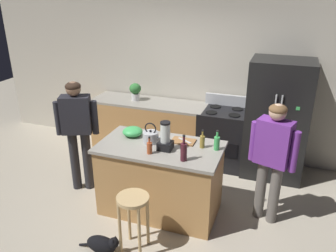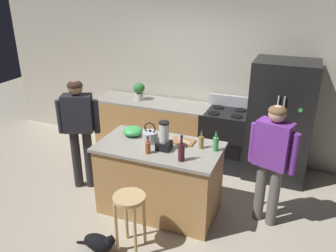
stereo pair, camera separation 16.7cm
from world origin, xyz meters
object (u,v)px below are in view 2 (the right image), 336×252
cat (99,242)px  mixing_bowl (133,131)px  refrigerator (280,121)px  bottle_wine (181,151)px  stove_range (226,138)px  bottle_cooking_sauce (148,147)px  bar_stool (130,208)px  person_by_island_left (79,125)px  blender_appliance (164,138)px  cutting_board (183,141)px  tea_kettle (150,136)px  potted_plant (139,90)px  chef_knife (184,141)px  bottle_soda (216,143)px  person_by_sink_right (272,155)px  bottle_vinegar (201,142)px  kitchen_island (159,178)px

cat → mixing_bowl: size_ratio=1.95×
refrigerator → mixing_bowl: size_ratio=6.87×
bottle_wine → mixing_bowl: 0.95m
stove_range → mixing_bowl: 1.75m
bottle_cooking_sauce → bar_stool: bearing=-87.2°
person_by_island_left → blender_appliance: 1.39m
cutting_board → bottle_cooking_sauce: bearing=-122.7°
bottle_cooking_sauce → tea_kettle: size_ratio=0.78×
potted_plant → chef_knife: potted_plant is taller
mixing_bowl → tea_kettle: 0.32m
potted_plant → tea_kettle: potted_plant is taller
chef_knife → bottle_soda: bearing=19.2°
cat → cutting_board: bearing=64.1°
person_by_sink_right → bottle_soda: bearing=-167.8°
mixing_bowl → person_by_island_left: bearing=-176.7°
cat → bottle_soda: bottle_soda is taller
person_by_sink_right → bottle_vinegar: 0.85m
bottle_soda → person_by_island_left: bearing=-179.6°
mixing_bowl → bottle_vinegar: bearing=-2.2°
cat → bottle_cooking_sauce: size_ratio=2.40×
stove_range → person_by_sink_right: size_ratio=0.72×
chef_knife → cutting_board: bearing=-151.1°
refrigerator → bar_stool: bearing=-120.3°
kitchen_island → bottle_soda: bottle_soda is taller
refrigerator → bottle_soda: 1.51m
bottle_cooking_sauce → cutting_board: size_ratio=0.72×
person_by_island_left → mixing_bowl: bearing=3.3°
potted_plant → bottle_soda: potted_plant is taller
bar_stool → blender_appliance: size_ratio=1.94×
bottle_soda → blender_appliance: bearing=-161.2°
mixing_bowl → cutting_board: bearing=3.3°
cat → bottle_cooking_sauce: bearing=68.6°
person_by_sink_right → bar_stool: person_by_sink_right is taller
person_by_sink_right → bottle_cooking_sauce: size_ratio=7.26×
potted_plant → person_by_sink_right: bearing=-28.2°
bottle_wine → mixing_bowl: size_ratio=1.19×
person_by_island_left → kitchen_island: bearing=-5.3°
refrigerator → bar_stool: size_ratio=2.62×
person_by_island_left → chef_knife: bearing=3.3°
kitchen_island → refrigerator: size_ratio=0.85×
bar_stool → cutting_board: cutting_board is taller
mixing_bowl → blender_appliance: bearing=-23.1°
bottle_wine → chef_knife: bearing=105.5°
bottle_vinegar → person_by_sink_right: bearing=9.8°
refrigerator → cutting_board: bearing=-130.0°
refrigerator → tea_kettle: bearing=-135.6°
potted_plant → chef_knife: size_ratio=1.36×
kitchen_island → cat: bearing=-108.9°
bottle_wine → blender_appliance: bearing=146.3°
bar_stool → bottle_soda: 1.27m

